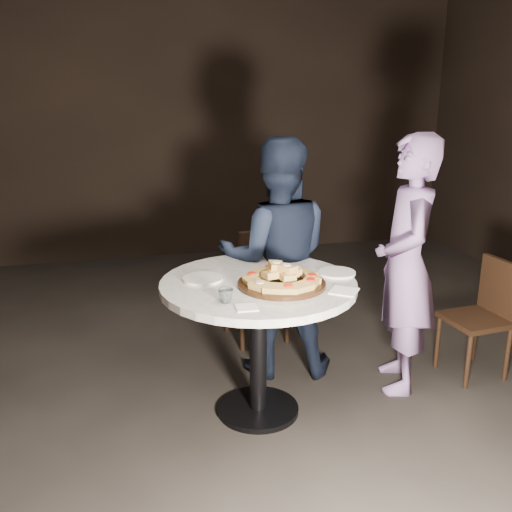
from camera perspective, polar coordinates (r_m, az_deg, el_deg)
The scene contains 13 objects.
floor at distance 3.42m, azimuth 2.34°, elevation -15.95°, with size 7.00×7.00×0.00m, color black.
table at distance 3.18m, azimuth 0.22°, elevation -5.10°, with size 1.23×1.23×0.81m.
serving_board at distance 3.06m, azimuth 2.58°, elevation -2.80°, with size 0.47×0.47×0.02m, color black.
focaccia_pile at distance 3.05m, azimuth 2.63°, elevation -2.02°, with size 0.42×0.43×0.11m.
plate_left at distance 3.16m, azimuth -5.34°, elevation -2.26°, with size 0.22×0.22×0.01m, color white.
plate_right at distance 3.28m, azimuth 8.10°, elevation -1.65°, with size 0.21×0.21×0.01m, color white.
water_glass at distance 2.82m, azimuth -3.03°, elevation -4.00°, with size 0.07×0.07×0.07m, color silver.
napkin_near at distance 2.76m, azimuth -0.95°, elevation -5.16°, with size 0.10×0.10×0.01m, color white.
napkin_far at distance 3.01m, azimuth 8.80°, elevation -3.48°, with size 0.14×0.14×0.01m, color white.
chair_far at distance 4.13m, azimuth 0.51°, elevation -2.07°, with size 0.47×0.48×0.89m.
chair_right at distance 4.01m, azimuth 22.02°, elevation -5.00°, with size 0.41×0.39×0.77m.
diner_navy at distance 3.66m, azimuth 2.04°, elevation -0.27°, with size 0.75×0.59×1.55m, color black.
diner_teal at distance 3.57m, azimuth 14.76°, elevation -0.94°, with size 0.58×0.38×1.59m, color #866CA9.
Camera 1 is at (-0.84, -2.75, 1.84)m, focal length 40.00 mm.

